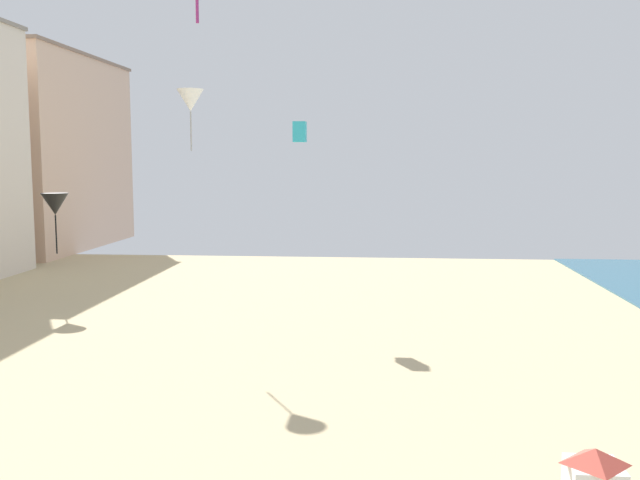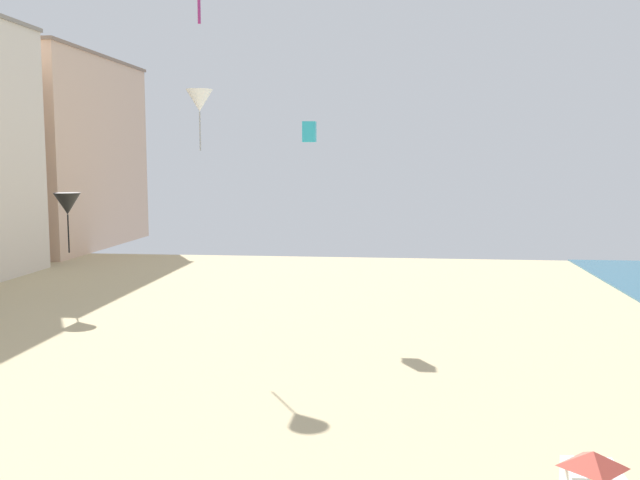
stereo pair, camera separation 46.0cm
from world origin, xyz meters
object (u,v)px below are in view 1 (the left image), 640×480
at_px(lifeguard_stand, 594,480).
at_px(kite_cyan_box, 300,132).
at_px(kite_white_delta, 190,100).
at_px(kite_black_delta, 55,204).

bearing_deg(lifeguard_stand, kite_cyan_box, 112.90).
distance_m(kite_cyan_box, kite_white_delta, 7.35).
distance_m(lifeguard_stand, kite_black_delta, 35.98).
distance_m(lifeguard_stand, kite_cyan_box, 28.24).
bearing_deg(kite_cyan_box, kite_black_delta, 176.90).
bearing_deg(kite_white_delta, kite_black_delta, 149.05).
xyz_separation_m(kite_white_delta, kite_black_delta, (-10.25, 6.14, -5.63)).
height_order(kite_cyan_box, kite_black_delta, kite_cyan_box).
height_order(kite_white_delta, kite_black_delta, kite_white_delta).
relative_size(lifeguard_stand, kite_white_delta, 0.84).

